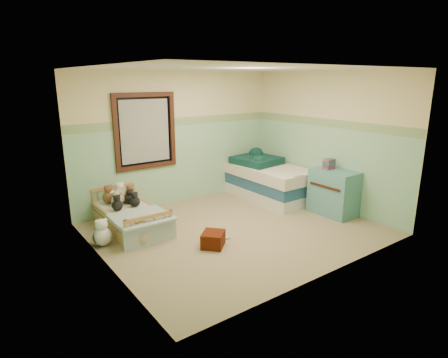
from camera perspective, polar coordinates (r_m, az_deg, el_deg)
floor at (r=6.11m, az=1.87°, el=-7.72°), size 4.20×3.60×0.02m
ceiling at (r=5.64m, az=2.10°, el=16.62°), size 4.20×3.60×0.02m
wall_back at (r=7.23m, az=-6.87°, el=6.16°), size 4.20×0.04×2.50m
wall_front at (r=4.50m, az=16.20°, el=0.21°), size 4.20×0.04×2.50m
wall_left at (r=4.78m, az=-18.33°, el=0.89°), size 0.04×3.60×2.50m
wall_right at (r=7.21m, az=15.34°, el=5.71°), size 0.04×3.60×2.50m
wainscot_mint at (r=7.31m, az=-6.69°, el=2.27°), size 4.20×0.01×1.50m
border_strip at (r=7.17m, az=-6.90°, el=8.71°), size 4.20×0.01×0.15m
window_frame at (r=6.85m, az=-11.91°, el=7.15°), size 1.16×0.06×1.36m
window_blinds at (r=6.86m, az=-11.94°, el=7.16°), size 0.92×0.01×1.12m
toddler_bed_frame at (r=6.30m, az=-14.12°, el=-6.42°), size 0.77×1.54×0.20m
toddler_mattress at (r=6.24m, az=-14.21°, el=-5.06°), size 0.70×1.47×0.12m
patchwork_quilt at (r=5.80m, az=-12.47°, el=-5.73°), size 0.83×0.77×0.03m
plush_bed_brown at (r=6.59m, az=-17.16°, el=-2.67°), size 0.21×0.21×0.21m
plush_bed_white at (r=6.65m, az=-15.54°, el=-2.33°), size 0.23×0.23×0.23m
plush_bed_tan at (r=6.41m, az=-16.07°, el=-3.25°), size 0.18×0.18×0.18m
plush_bed_dark at (r=6.49m, az=-14.17°, el=-2.94°), size 0.17×0.17×0.17m
plush_floor_cream at (r=5.77m, az=-18.07°, el=-8.33°), size 0.27×0.27×0.27m
plush_floor_tan at (r=5.64m, az=-12.56°, el=-8.56°), size 0.26×0.26×0.26m
twin_bed_frame at (r=7.70m, az=6.64°, el=-1.98°), size 0.95×1.89×0.22m
twin_boxspring at (r=7.64m, az=6.69°, el=-0.41°), size 0.95×1.89×0.22m
twin_mattress at (r=7.59m, az=6.74°, el=1.19°), size 0.99×1.93×0.22m
teal_blanket at (r=7.73m, az=5.01°, el=2.87°), size 0.91×0.95×0.14m
dresser at (r=6.92m, az=16.39°, el=-1.97°), size 0.50×0.80×0.80m
book_stack at (r=6.89m, az=15.74°, el=2.23°), size 0.19×0.15×0.18m
red_pillow at (r=5.48m, az=-1.67°, el=-9.20°), size 0.46×0.45×0.21m
floor_book at (r=5.76m, az=-0.69°, el=-8.94°), size 0.29×0.23×0.02m
extra_plush_0 at (r=6.51m, az=-15.67°, el=-2.92°), size 0.18×0.18×0.18m
extra_plush_1 at (r=6.58m, az=-14.01°, el=-2.51°), size 0.20×0.20×0.20m
extra_plush_2 at (r=6.59m, az=-16.81°, el=-2.90°), size 0.16×0.16×0.16m
extra_plush_3 at (r=6.19m, az=-15.97°, el=-3.89°), size 0.18×0.18×0.18m
extra_plush_4 at (r=6.31m, az=-13.45°, el=-3.39°), size 0.17×0.17×0.17m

